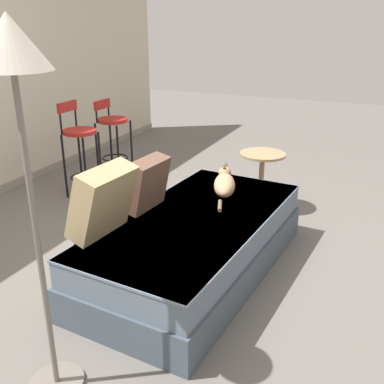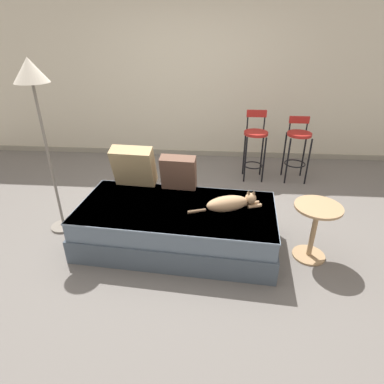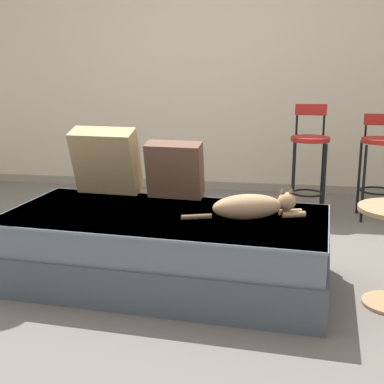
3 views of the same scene
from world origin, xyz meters
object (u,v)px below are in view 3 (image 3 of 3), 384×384
at_px(bar_stool_near_window, 309,152).
at_px(bar_stool_by_doorway, 380,155).
at_px(cat, 252,206).
at_px(couch, 166,248).
at_px(throw_pillow_corner, 106,161).
at_px(throw_pillow_middle, 175,170).

relative_size(bar_stool_near_window, bar_stool_by_doorway, 1.08).
bearing_deg(cat, bar_stool_by_doorway, 59.99).
relative_size(cat, bar_stool_by_doorway, 0.79).
xyz_separation_m(couch, bar_stool_by_doorway, (1.54, 1.73, 0.34)).
bearing_deg(cat, throw_pillow_corner, 156.72).
bearing_deg(throw_pillow_corner, throw_pillow_middle, -4.67).
xyz_separation_m(throw_pillow_corner, bar_stool_near_window, (1.45, 1.30, -0.11)).
height_order(throw_pillow_corner, throw_pillow_middle, throw_pillow_corner).
bearing_deg(cat, couch, 177.95).
distance_m(throw_pillow_corner, bar_stool_by_doorway, 2.43).
height_order(couch, throw_pillow_corner, throw_pillow_corner).
distance_m(couch, bar_stool_near_window, 2.00).
relative_size(couch, throw_pillow_middle, 5.21).
distance_m(throw_pillow_middle, cat, 0.70).
relative_size(cat, bar_stool_near_window, 0.73).
xyz_separation_m(couch, throw_pillow_corner, (-0.51, 0.43, 0.46)).
xyz_separation_m(couch, throw_pillow_middle, (-0.02, 0.39, 0.42)).
relative_size(throw_pillow_corner, cat, 0.65).
bearing_deg(couch, bar_stool_near_window, 61.54).
xyz_separation_m(throw_pillow_middle, bar_stool_near_window, (0.96, 1.34, -0.07)).
bearing_deg(throw_pillow_middle, couch, -87.37).
relative_size(couch, bar_stool_near_window, 2.07).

